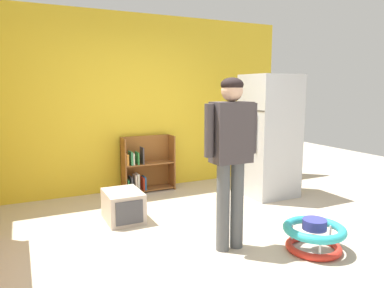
# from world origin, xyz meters

# --- Properties ---
(ground_plane) EXTENTS (12.00, 12.00, 0.00)m
(ground_plane) POSITION_xyz_m (0.00, 0.00, 0.00)
(ground_plane) COLOR #C1B19B
(ground_plane) RESTS_ON ground
(back_wall) EXTENTS (5.20, 0.06, 2.70)m
(back_wall) POSITION_xyz_m (0.00, 2.33, 1.35)
(back_wall) COLOR gold
(back_wall) RESTS_ON ground
(refrigerator) EXTENTS (0.73, 0.68, 1.78)m
(refrigerator) POSITION_xyz_m (1.69, 1.13, 0.89)
(refrigerator) COLOR #B7BABF
(refrigerator) RESTS_ON ground
(bookshelf) EXTENTS (0.80, 0.28, 0.85)m
(bookshelf) POSITION_xyz_m (0.10, 2.15, 0.36)
(bookshelf) COLOR brown
(bookshelf) RESTS_ON ground
(standing_person) EXTENTS (0.57, 0.22, 1.68)m
(standing_person) POSITION_xyz_m (0.21, -0.18, 1.02)
(standing_person) COLOR #515559
(standing_person) RESTS_ON ground
(baby_walker) EXTENTS (0.60, 0.60, 0.32)m
(baby_walker) POSITION_xyz_m (0.93, -0.59, 0.16)
(baby_walker) COLOR red
(baby_walker) RESTS_ON ground
(pet_carrier) EXTENTS (0.42, 0.55, 0.36)m
(pet_carrier) POSITION_xyz_m (-0.54, 1.04, 0.18)
(pet_carrier) COLOR beige
(pet_carrier) RESTS_ON ground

